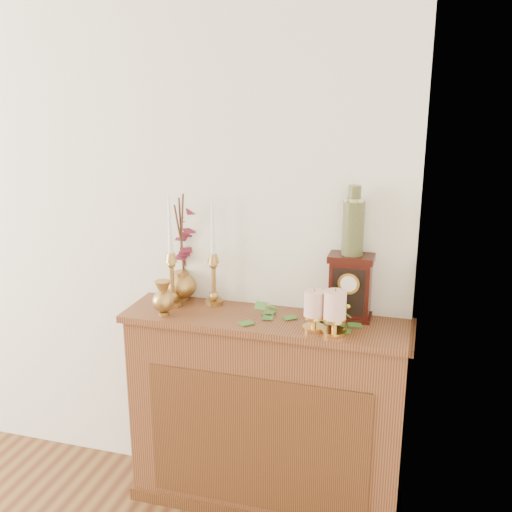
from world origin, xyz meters
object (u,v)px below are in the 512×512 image
(candlestick_left, at_px, (172,270))
(ceramic_vase, at_px, (353,224))
(mantel_clock, at_px, (350,287))
(candlestick_center, at_px, (214,271))
(bud_vase, at_px, (163,299))
(ginger_jar, at_px, (185,250))

(candlestick_left, relative_size, ceramic_vase, 1.75)
(mantel_clock, bearing_deg, ceramic_vase, 90.00)
(candlestick_center, bearing_deg, ceramic_vase, 1.23)
(candlestick_center, xyz_separation_m, mantel_clock, (0.61, 0.01, -0.02))
(ceramic_vase, bearing_deg, mantel_clock, -89.99)
(bud_vase, xyz_separation_m, ginger_jar, (0.00, 0.24, 0.15))
(bud_vase, relative_size, ceramic_vase, 0.54)
(candlestick_center, xyz_separation_m, ceramic_vase, (0.61, 0.01, 0.25))
(ginger_jar, relative_size, mantel_clock, 1.79)
(mantel_clock, bearing_deg, ginger_jar, 176.23)
(candlestick_center, bearing_deg, bud_vase, -131.42)
(candlestick_left, height_order, bud_vase, candlestick_left)
(candlestick_center, distance_m, ginger_jar, 0.18)
(bud_vase, bearing_deg, ginger_jar, 89.13)
(candlestick_center, bearing_deg, mantel_clock, 0.99)
(ginger_jar, bearing_deg, mantel_clock, -3.76)
(bud_vase, distance_m, ginger_jar, 0.29)
(candlestick_center, height_order, ginger_jar, ginger_jar)
(candlestick_left, bearing_deg, ginger_jar, 82.98)
(candlestick_left, height_order, mantel_clock, candlestick_left)
(bud_vase, relative_size, ginger_jar, 0.31)
(bud_vase, bearing_deg, ceramic_vase, 14.38)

